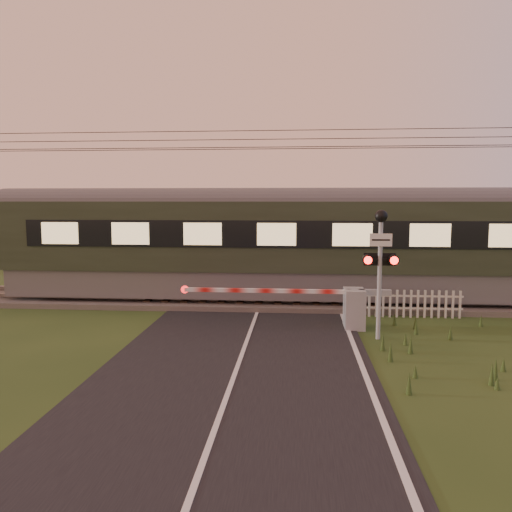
{
  "coord_description": "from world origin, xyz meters",
  "views": [
    {
      "loc": [
        1.29,
        -11.18,
        3.67
      ],
      "look_at": [
        0.1,
        3.2,
        2.07
      ],
      "focal_mm": 35.0,
      "sensor_mm": 36.0,
      "label": 1
    }
  ],
  "objects": [
    {
      "name": "ground",
      "position": [
        0.0,
        0.0,
        0.0
      ],
      "size": [
        160.0,
        160.0,
        0.0
      ],
      "primitive_type": "plane",
      "color": "#253B16",
      "rests_on": "ground"
    },
    {
      "name": "crossing_signal",
      "position": [
        3.46,
        2.02,
        2.36
      ],
      "size": [
        0.87,
        0.36,
        3.44
      ],
      "color": "gray",
      "rests_on": "ground"
    },
    {
      "name": "road",
      "position": [
        0.02,
        -0.23,
        0.01
      ],
      "size": [
        6.0,
        140.0,
        0.03
      ],
      "color": "black",
      "rests_on": "ground"
    },
    {
      "name": "picket_fence",
      "position": [
        4.99,
        4.6,
        0.44
      ],
      "size": [
        3.01,
        0.07,
        0.88
      ],
      "color": "silver",
      "rests_on": "ground"
    },
    {
      "name": "overhead_wires",
      "position": [
        0.0,
        6.5,
        5.72
      ],
      "size": [
        120.0,
        0.62,
        0.62
      ],
      "color": "black",
      "rests_on": "ground"
    },
    {
      "name": "track_bed",
      "position": [
        0.0,
        6.5,
        0.07
      ],
      "size": [
        140.0,
        3.4,
        0.39
      ],
      "color": "#47423D",
      "rests_on": "ground"
    },
    {
      "name": "boom_gate",
      "position": [
        2.72,
        3.16,
        0.63
      ],
      "size": [
        6.12,
        0.88,
        1.17
      ],
      "color": "gray",
      "rests_on": "ground"
    }
  ]
}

